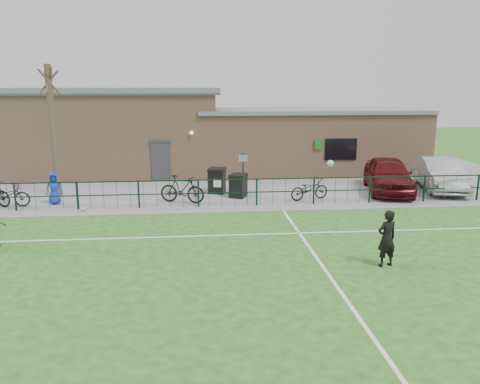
{
  "coord_description": "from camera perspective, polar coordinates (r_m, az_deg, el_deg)",
  "views": [
    {
      "loc": [
        -1.52,
        -11.42,
        5.03
      ],
      "look_at": [
        0.0,
        5.0,
        1.3
      ],
      "focal_mm": 35.0,
      "sensor_mm": 36.0,
      "label": 1
    }
  ],
  "objects": [
    {
      "name": "car_silver",
      "position": [
        25.08,
        23.17,
        2.04
      ],
      "size": [
        2.68,
        5.08,
        1.59
      ],
      "primitive_type": "imported",
      "rotation": [
        0.0,
        0.0,
        -0.22
      ],
      "color": "#939599",
      "rests_on": "paving_strip"
    },
    {
      "name": "perimeter_fence",
      "position": [
        19.98,
        -0.79,
        -0.07
      ],
      "size": [
        28.0,
        0.1,
        1.2
      ],
      "primitive_type": "cube",
      "color": "black",
      "rests_on": "ground"
    },
    {
      "name": "bicycle_d",
      "position": [
        20.64,
        -7.07,
        0.34
      ],
      "size": [
        2.11,
        1.22,
        1.22
      ],
      "primitive_type": "imported",
      "rotation": [
        0.0,
        0.0,
        1.23
      ],
      "color": "black",
      "rests_on": "paving_strip"
    },
    {
      "name": "pitch_line_perp",
      "position": [
        12.97,
        11.08,
        -10.32
      ],
      "size": [
        0.1,
        16.0,
        0.01
      ],
      "primitive_type": "cube",
      "color": "white",
      "rests_on": "ground"
    },
    {
      "name": "spectator_child",
      "position": [
        21.79,
        -21.73,
        0.39
      ],
      "size": [
        0.76,
        0.58,
        1.38
      ],
      "primitive_type": "imported",
      "rotation": [
        0.0,
        0.0,
        0.23
      ],
      "color": "#1433BD",
      "rests_on": "paving_strip"
    },
    {
      "name": "pitch_line_mid",
      "position": [
        16.29,
        0.32,
        -5.23
      ],
      "size": [
        28.0,
        0.1,
        0.01
      ],
      "primitive_type": "cube",
      "color": "white",
      "rests_on": "ground"
    },
    {
      "name": "ground",
      "position": [
        12.57,
        2.13,
        -10.85
      ],
      "size": [
        90.0,
        90.0,
        0.0
      ],
      "primitive_type": "plane",
      "color": "#245B1A",
      "rests_on": "ground"
    },
    {
      "name": "bare_tree",
      "position": [
        22.95,
        -21.82,
        6.77
      ],
      "size": [
        0.3,
        0.3,
        6.0
      ],
      "primitive_type": "cylinder",
      "color": "#46362A",
      "rests_on": "ground"
    },
    {
      "name": "ball_ground",
      "position": [
        20.28,
        -18.58,
        -2.01
      ],
      "size": [
        0.2,
        0.2,
        0.2
      ],
      "primitive_type": "sphere",
      "color": "silver",
      "rests_on": "ground"
    },
    {
      "name": "bicycle_e",
      "position": [
        21.3,
        8.45,
        0.36
      ],
      "size": [
        1.98,
        1.19,
        0.98
      ],
      "primitive_type": "imported",
      "rotation": [
        0.0,
        0.0,
        1.88
      ],
      "color": "black",
      "rests_on": "paving_strip"
    },
    {
      "name": "wheelie_bin_right",
      "position": [
        21.55,
        -0.22,
        0.67
      ],
      "size": [
        0.92,
        0.96,
        1.0
      ],
      "primitive_type": "cube",
      "rotation": [
        0.0,
        0.0,
        -0.44
      ],
      "color": "black",
      "rests_on": "paving_strip"
    },
    {
      "name": "car_maroon",
      "position": [
        23.72,
        17.61,
        2.01
      ],
      "size": [
        3.06,
        5.24,
        1.67
      ],
      "primitive_type": "imported",
      "rotation": [
        0.0,
        0.0,
        -0.23
      ],
      "color": "#4C0D10",
      "rests_on": "paving_strip"
    },
    {
      "name": "wheelie_bin_left",
      "position": [
        22.51,
        -2.83,
        1.32
      ],
      "size": [
        0.91,
        0.98,
        1.11
      ],
      "primitive_type": "cube",
      "rotation": [
        0.0,
        0.0,
        -0.24
      ],
      "color": "black",
      "rests_on": "paving_strip"
    },
    {
      "name": "pitch_line_touch",
      "position": [
        19.93,
        -0.74,
        -1.86
      ],
      "size": [
        28.0,
        0.1,
        0.01
      ],
      "primitive_type": "cube",
      "color": "white",
      "rests_on": "ground"
    },
    {
      "name": "sign_post",
      "position": [
        21.86,
        0.37,
        2.18
      ],
      "size": [
        0.06,
        0.06,
        2.0
      ],
      "primitive_type": "cylinder",
      "rotation": [
        0.0,
        0.0,
        0.04
      ],
      "color": "black",
      "rests_on": "paving_strip"
    },
    {
      "name": "goalkeeper_kick",
      "position": [
        13.98,
        17.26,
        -5.16
      ],
      "size": [
        1.25,
        3.53,
        2.59
      ],
      "color": "black",
      "rests_on": "ground"
    },
    {
      "name": "bicycle_c",
      "position": [
        22.11,
        -26.62,
        -0.39
      ],
      "size": [
        1.96,
        0.81,
        1.01
      ],
      "primitive_type": "imported",
      "rotation": [
        0.0,
        0.0,
        1.65
      ],
      "color": "black",
      "rests_on": "paving_strip"
    },
    {
      "name": "paving_strip",
      "position": [
        25.47,
        -1.76,
        1.38
      ],
      "size": [
        34.0,
        13.0,
        0.02
      ],
      "primitive_type": "cube",
      "color": "gray",
      "rests_on": "ground"
    },
    {
      "name": "clubhouse",
      "position": [
        28.07,
        -3.98,
        6.98
      ],
      "size": [
        24.25,
        5.4,
        4.96
      ],
      "color": "tan",
      "rests_on": "ground"
    }
  ]
}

